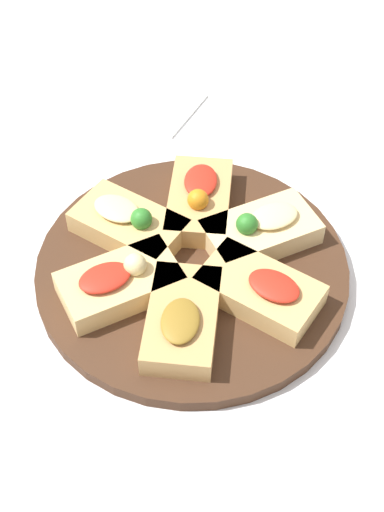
# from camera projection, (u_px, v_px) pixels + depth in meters

# --- Properties ---
(ground_plane) EXTENTS (3.00, 3.00, 0.00)m
(ground_plane) POSITION_uv_depth(u_px,v_px,m) (192.00, 273.00, 0.87)
(ground_plane) COLOR white
(serving_board) EXTENTS (0.38, 0.38, 0.02)m
(serving_board) POSITION_uv_depth(u_px,v_px,m) (192.00, 269.00, 0.86)
(serving_board) COLOR #422819
(serving_board) RESTS_ON ground_plane
(focaccia_slice_0) EXTENTS (0.14, 0.09, 0.05)m
(focaccia_slice_0) POSITION_uv_depth(u_px,v_px,m) (129.00, 224.00, 0.87)
(focaccia_slice_0) COLOR tan
(focaccia_slice_0) RESTS_ON serving_board
(focaccia_slice_1) EXTENTS (0.14, 0.15, 0.05)m
(focaccia_slice_1) POSITION_uv_depth(u_px,v_px,m) (120.00, 282.00, 0.81)
(focaccia_slice_1) COLOR #DBB775
(focaccia_slice_1) RESTS_ON serving_board
(focaccia_slice_2) EXTENTS (0.12, 0.15, 0.04)m
(focaccia_slice_2) POSITION_uv_depth(u_px,v_px,m) (182.00, 319.00, 0.78)
(focaccia_slice_2) COLOR tan
(focaccia_slice_2) RESTS_ON serving_board
(focaccia_slice_3) EXTENTS (0.14, 0.09, 0.04)m
(focaccia_slice_3) POSITION_uv_depth(u_px,v_px,m) (261.00, 290.00, 0.81)
(focaccia_slice_3) COLOR tan
(focaccia_slice_3) RESTS_ON serving_board
(focaccia_slice_4) EXTENTS (0.14, 0.15, 0.05)m
(focaccia_slice_4) POSITION_uv_depth(u_px,v_px,m) (261.00, 230.00, 0.87)
(focaccia_slice_4) COLOR #E5C689
(focaccia_slice_4) RESTS_ON serving_board
(focaccia_slice_5) EXTENTS (0.12, 0.15, 0.05)m
(focaccia_slice_5) POSITION_uv_depth(u_px,v_px,m) (199.00, 200.00, 0.90)
(focaccia_slice_5) COLOR tan
(focaccia_slice_5) RESTS_ON serving_board
(napkin_stack) EXTENTS (0.14, 0.12, 0.01)m
(napkin_stack) POSITION_uv_depth(u_px,v_px,m) (151.00, 102.00, 1.08)
(napkin_stack) COLOR white
(napkin_stack) RESTS_ON ground_plane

